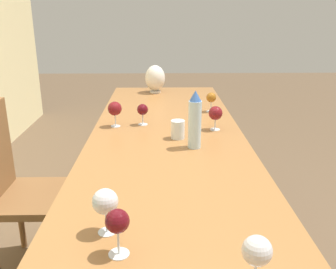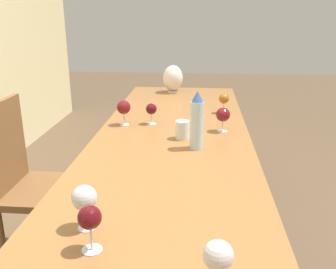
# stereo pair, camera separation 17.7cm
# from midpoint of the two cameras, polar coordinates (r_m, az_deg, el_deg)

# --- Properties ---
(dining_table) EXTENTS (3.14, 0.85, 0.78)m
(dining_table) POSITION_cam_midpoint_polar(r_m,az_deg,el_deg) (1.84, 2.80, -4.79)
(dining_table) COLOR #936033
(dining_table) RESTS_ON ground_plane
(water_bottle) EXTENTS (0.07, 0.07, 0.29)m
(water_bottle) POSITION_cam_midpoint_polar(r_m,az_deg,el_deg) (1.84, 7.17, 1.97)
(water_bottle) COLOR silver
(water_bottle) RESTS_ON dining_table
(water_tumbler) EXTENTS (0.07, 0.07, 0.10)m
(water_tumbler) POSITION_cam_midpoint_polar(r_m,az_deg,el_deg) (2.00, 4.73, 0.67)
(water_tumbler) COLOR silver
(water_tumbler) RESTS_ON dining_table
(vase) EXTENTS (0.16, 0.16, 0.22)m
(vase) POSITION_cam_midpoint_polar(r_m,az_deg,el_deg) (3.11, 2.40, 8.54)
(vase) COLOR silver
(vase) RESTS_ON dining_table
(wine_glass_0) EXTENTS (0.07, 0.07, 0.13)m
(wine_glass_0) POSITION_cam_midpoint_polar(r_m,az_deg,el_deg) (2.52, 10.52, 5.28)
(wine_glass_0) COLOR silver
(wine_glass_0) RESTS_ON dining_table
(wine_glass_1) EXTENTS (0.07, 0.07, 0.14)m
(wine_glass_1) POSITION_cam_midpoint_polar(r_m,az_deg,el_deg) (1.09, -7.21, -12.74)
(wine_glass_1) COLOR silver
(wine_glass_1) RESTS_ON dining_table
(wine_glass_2) EXTENTS (0.07, 0.07, 0.13)m
(wine_glass_2) POSITION_cam_midpoint_polar(r_m,az_deg,el_deg) (2.24, -0.31, 3.80)
(wine_glass_2) COLOR silver
(wine_glass_2) RESTS_ON dining_table
(wine_glass_3) EXTENTS (0.08, 0.08, 0.15)m
(wine_glass_3) POSITION_cam_midpoint_polar(r_m,az_deg,el_deg) (0.96, 13.18, -17.85)
(wine_glass_3) COLOR silver
(wine_glass_3) RESTS_ON dining_table
(wine_glass_5) EXTENTS (0.08, 0.08, 0.15)m
(wine_glass_5) POSITION_cam_midpoint_polar(r_m,az_deg,el_deg) (2.22, -4.52, 4.07)
(wine_glass_5) COLOR silver
(wine_glass_5) RESTS_ON dining_table
(wine_glass_6) EXTENTS (0.08, 0.08, 0.14)m
(wine_glass_6) POSITION_cam_midpoint_polar(r_m,az_deg,el_deg) (2.14, 10.74, 2.91)
(wine_glass_6) COLOR silver
(wine_glass_6) RESTS_ON dining_table
(wine_glass_7) EXTENTS (0.08, 0.08, 0.15)m
(wine_glass_7) POSITION_cam_midpoint_polar(r_m,az_deg,el_deg) (1.19, -8.46, -9.72)
(wine_glass_7) COLOR silver
(wine_glass_7) RESTS_ON dining_table
(chair_far) EXTENTS (0.44, 0.44, 0.97)m
(chair_far) POSITION_cam_midpoint_polar(r_m,az_deg,el_deg) (2.24, -18.00, -6.62)
(chair_far) COLOR brown
(chair_far) RESTS_ON ground_plane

